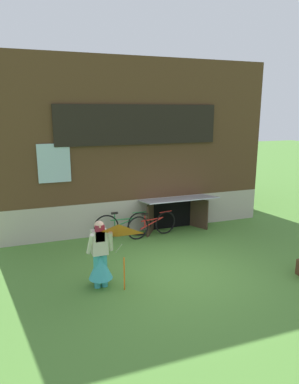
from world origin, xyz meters
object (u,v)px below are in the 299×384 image
person (100,260)px  bicycle_red (152,225)px  bicycle_green (123,225)px  kite (119,243)px

person → bicycle_red: bearing=25.9°
person → bicycle_green: (1.29, 2.81, -0.24)m
person → kite: (0.29, -0.54, 0.56)m
bicycle_green → bicycle_red: bearing=-12.1°
kite → bicycle_green: 3.58m
kite → bicycle_red: bearing=59.4°
person → kite: bearing=-86.2°
kite → bicycle_red: kite is taller
bicycle_red → bicycle_green: size_ratio=0.94×
person → kite: size_ratio=1.04×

